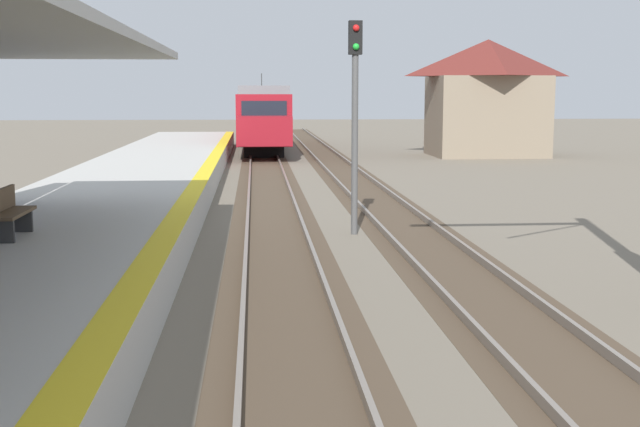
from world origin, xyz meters
name	(u,v)px	position (x,y,z in m)	size (l,w,h in m)	color
station_platform	(55,250)	(-2.50, 16.00, 0.45)	(5.00, 80.00, 0.91)	#B7B5AD
track_pair_nearest_platform	(276,233)	(1.90, 20.00, 0.05)	(2.34, 120.00, 0.16)	#4C3D2D
track_pair_middle	(412,231)	(5.30, 20.00, 0.05)	(2.34, 120.00, 0.16)	#4C3D2D
approaching_train	(263,114)	(1.90, 51.14, 2.18)	(2.93, 19.60, 4.76)	maroon
rail_signal_post	(355,105)	(3.84, 19.98, 3.19)	(0.32, 0.34, 5.20)	#4C4C4C
platform_bench	(9,211)	(-3.04, 14.94, 1.37)	(0.45, 1.60, 0.88)	brown
distant_trackside_house	(487,96)	(14.27, 45.22, 3.34)	(6.60, 5.28, 6.40)	#7F705B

